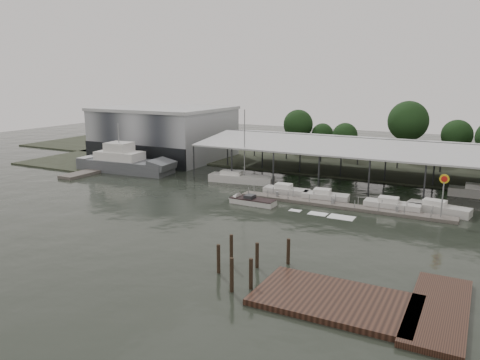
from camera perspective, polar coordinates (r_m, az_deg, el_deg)
The scene contains 18 objects.
ground at distance 59.24m, azimuth -4.69°, elevation -3.81°, with size 200.00×200.00×0.00m, color black.
land_strip_far at distance 96.38m, azimuth 8.84°, elevation 2.51°, with size 140.00×30.00×0.30m.
land_strip_west at distance 106.47m, azimuth -14.26°, elevation 3.22°, with size 20.00×40.00×0.30m.
storage_warehouse at distance 98.13m, azimuth -9.19°, elevation 5.74°, with size 24.50×20.50×10.50m.
covered_boat_shed at distance 77.78m, azimuth 17.47°, elevation 4.20°, with size 58.24×24.00×6.96m.
trawler_dock at distance 88.21m, azimuth -16.34°, elevation 1.32°, with size 3.00×18.00×0.50m.
floating_dock at distance 62.15m, azimuth 12.19°, elevation -3.08°, with size 28.00×2.00×1.40m.
shell_fuel_sign at distance 59.33m, azimuth 23.56°, elevation -0.89°, with size 1.10×0.18×5.55m.
boardwalk_platform at distance 37.00m, azimuth 15.76°, elevation -14.34°, with size 15.00×12.00×0.50m.
grey_trawler at distance 85.41m, azimuth -13.79°, elevation 2.02°, with size 18.49×6.58×8.84m.
white_sailboat at distance 74.77m, azimuth 0.03°, elevation 0.19°, with size 10.75×3.98×11.81m.
speedboat_underway at distance 62.31m, azimuth 1.13°, elevation -2.57°, with size 17.81×2.62×2.00m.
moored_cruiser_0 at distance 67.01m, azimuth 5.67°, elevation -1.36°, with size 6.62×2.41×1.70m.
moored_cruiser_1 at distance 64.71m, azimuth 10.33°, elevation -2.00°, with size 6.43×2.76×1.70m.
moored_cruiser_2 at distance 62.42m, azimuth 18.01°, elevation -2.96°, with size 6.92×2.26×1.70m.
moored_cruiser_3 at distance 63.07m, azimuth 22.98°, elevation -3.20°, with size 7.74×3.55×1.70m.
mooring_pilings at distance 40.50m, azimuth 0.70°, elevation -10.16°, with size 4.89×7.61×3.50m.
horizon_tree_line at distance 97.18m, azimuth 22.90°, elevation 5.45°, with size 67.70×11.93×11.92m.
Camera 1 is at (30.74, -47.84, 16.63)m, focal length 35.00 mm.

